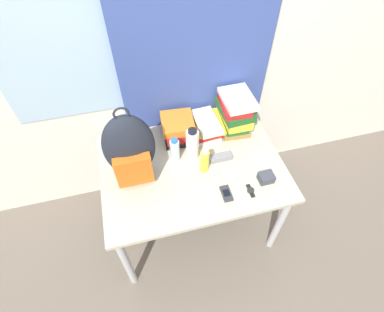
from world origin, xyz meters
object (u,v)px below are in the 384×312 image
(backpack, at_px, (130,149))
(book_stack_center, at_px, (207,126))
(book_stack_right, at_px, (235,113))
(camera_pouch, at_px, (266,178))
(water_bottle, at_px, (175,150))
(wristwatch, at_px, (251,191))
(book_stack_left, at_px, (178,129))
(cell_phone, at_px, (226,194))
(sports_bottle, at_px, (192,144))
(sunscreen_bottle, at_px, (205,161))
(sunglasses_case, at_px, (221,157))

(backpack, xyz_separation_m, book_stack_center, (0.54, 0.24, -0.17))
(book_stack_right, distance_m, camera_pouch, 0.51)
(backpack, distance_m, book_stack_right, 0.78)
(water_bottle, height_order, wristwatch, water_bottle)
(book_stack_right, distance_m, wristwatch, 0.57)
(book_stack_left, distance_m, book_stack_right, 0.41)
(backpack, height_order, cell_phone, backpack)
(book_stack_center, xyz_separation_m, camera_pouch, (0.24, -0.50, -0.03))
(book_stack_left, bearing_deg, backpack, -144.12)
(book_stack_center, distance_m, water_bottle, 0.33)
(book_stack_right, relative_size, wristwatch, 3.06)
(sports_bottle, xyz_separation_m, wristwatch, (0.27, -0.36, -0.11))
(backpack, height_order, camera_pouch, backpack)
(book_stack_right, bearing_deg, cell_phone, -113.52)
(sunscreen_bottle, xyz_separation_m, wristwatch, (0.23, -0.23, -0.08))
(backpack, bearing_deg, book_stack_center, 24.09)
(water_bottle, bearing_deg, book_stack_right, 22.01)
(backpack, height_order, wristwatch, backpack)
(water_bottle, relative_size, wristwatch, 2.00)
(book_stack_left, relative_size, sunscreen_bottle, 1.31)
(sunscreen_bottle, height_order, camera_pouch, sunscreen_bottle)
(book_stack_left, bearing_deg, cell_phone, -72.43)
(book_stack_center, bearing_deg, cell_phone, -93.62)
(water_bottle, height_order, sunglasses_case, water_bottle)
(book_stack_center, distance_m, sunglasses_case, 0.27)
(book_stack_left, height_order, camera_pouch, book_stack_left)
(camera_pouch, bearing_deg, wristwatch, -157.05)
(book_stack_center, relative_size, book_stack_right, 1.03)
(cell_phone, bearing_deg, water_bottle, 124.34)
(backpack, relative_size, cell_phone, 4.92)
(water_bottle, bearing_deg, wristwatch, -42.96)
(book_stack_right, relative_size, sports_bottle, 1.18)
(book_stack_right, xyz_separation_m, wristwatch, (-0.08, -0.55, -0.13))
(sunglasses_case, bearing_deg, wristwatch, -70.94)
(sunscreen_bottle, bearing_deg, sunglasses_case, 23.19)
(book_stack_left, relative_size, wristwatch, 2.56)
(book_stack_right, bearing_deg, backpack, -162.25)
(sunglasses_case, distance_m, wristwatch, 0.30)
(wristwatch, bearing_deg, sports_bottle, 127.39)
(wristwatch, bearing_deg, cell_phone, 174.34)
(book_stack_center, distance_m, camera_pouch, 0.56)
(backpack, xyz_separation_m, sunscreen_bottle, (0.43, -0.08, -0.14))
(water_bottle, relative_size, sunglasses_case, 1.28)
(cell_phone, height_order, sunglasses_case, sunglasses_case)
(book_stack_left, height_order, sunscreen_bottle, sunscreen_bottle)
(book_stack_center, height_order, sports_bottle, sports_bottle)
(sports_bottle, bearing_deg, sunglasses_case, -22.16)
(book_stack_left, bearing_deg, water_bottle, -108.31)
(backpack, distance_m, camera_pouch, 0.85)
(sports_bottle, distance_m, cell_phone, 0.38)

